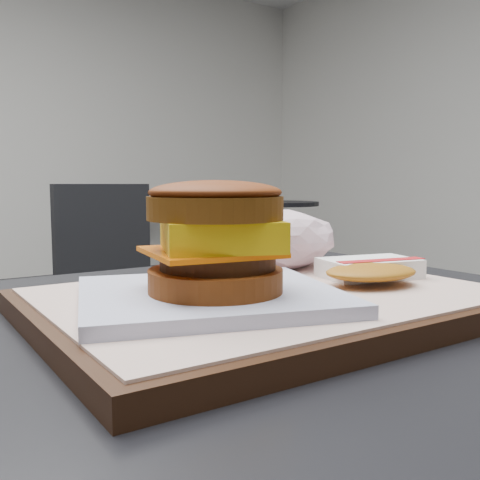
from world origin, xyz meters
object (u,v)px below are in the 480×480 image
breakfast_sandwich (214,252)px  crumpled_wrapper (275,239)px  hash_brown (370,270)px  neighbor_chair (73,284)px  serving_tray (270,302)px

breakfast_sandwich → crumpled_wrapper: (0.14, 0.11, -0.01)m
hash_brown → neighbor_chair: 1.66m
breakfast_sandwich → hash_brown: size_ratio=1.81×
hash_brown → crumpled_wrapper: bearing=102.5°
crumpled_wrapper → neighbor_chair: neighbor_chair is taller
serving_tray → breakfast_sandwich: breakfast_sandwich is taller
serving_tray → neighbor_chair: (0.30, 1.61, -0.27)m
breakfast_sandwich → neighbor_chair: (0.36, 1.62, -0.32)m
crumpled_wrapper → neighbor_chair: (0.21, 1.51, -0.31)m
crumpled_wrapper → neighbor_chair: 1.56m
hash_brown → neighbor_chair: size_ratio=0.15×
breakfast_sandwich → hash_brown: breakfast_sandwich is taller
serving_tray → hash_brown: bearing=-7.9°
serving_tray → neighbor_chair: size_ratio=0.43×
crumpled_wrapper → hash_brown: bearing=-77.5°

